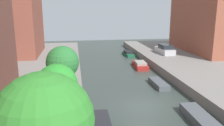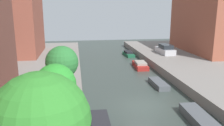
# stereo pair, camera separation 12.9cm
# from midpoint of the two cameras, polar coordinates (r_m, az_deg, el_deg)

# --- Properties ---
(ground_plane) EXTENTS (84.00, 84.00, 0.00)m
(ground_plane) POSITION_cam_midpoint_polar(r_m,az_deg,el_deg) (20.74, 7.43, -10.34)
(ground_plane) COLOR #333D38
(low_block_right) EXTENTS (10.00, 15.13, 9.86)m
(low_block_right) POSITION_cam_midpoint_polar(r_m,az_deg,el_deg) (43.57, 24.17, 9.10)
(low_block_right) COLOR brown
(low_block_right) RESTS_ON quay_right
(street_tree_1) EXTENTS (2.96, 2.96, 5.55)m
(street_tree_1) POSITION_cam_midpoint_polar(r_m,az_deg,el_deg) (7.33, -16.33, -13.66)
(street_tree_1) COLOR brown
(street_tree_1) RESTS_ON quay_left
(street_tree_2) EXTENTS (2.09, 2.09, 4.58)m
(street_tree_2) POSITION_cam_midpoint_polar(r_m,az_deg,el_deg) (12.18, -13.22, -5.36)
(street_tree_2) COLOR brown
(street_tree_2) RESTS_ON quay_left
(street_tree_3) EXTENTS (2.47, 2.47, 4.50)m
(street_tree_3) POSITION_cam_midpoint_polar(r_m,az_deg,el_deg) (18.10, -11.81, 0.14)
(street_tree_3) COLOR brown
(street_tree_3) RESTS_ON quay_left
(parked_car) EXTENTS (1.95, 4.50, 1.52)m
(parked_car) POSITION_cam_midpoint_polar(r_m,az_deg,el_deg) (38.88, 12.85, 3.16)
(parked_car) COLOR #B7B7BC
(parked_car) RESTS_ON quay_right
(moored_boat_left_3) EXTENTS (1.40, 3.63, 0.47)m
(moored_boat_left_3) POSITION_cam_midpoint_polar(r_m,az_deg,el_deg) (17.34, -2.64, -14.37)
(moored_boat_left_3) COLOR #232328
(moored_boat_left_3) RESTS_ON ground_plane
(moored_boat_right_2) EXTENTS (1.57, 4.29, 0.67)m
(moored_boat_right_2) POSITION_cam_midpoint_polar(r_m,az_deg,el_deg) (18.98, 20.39, -12.35)
(moored_boat_right_2) COLOR #4C5156
(moored_boat_right_2) RESTS_ON ground_plane
(moored_boat_right_3) EXTENTS (1.26, 3.57, 0.55)m
(moored_boat_right_3) POSITION_cam_midpoint_polar(r_m,az_deg,el_deg) (25.94, 11.35, -4.93)
(moored_boat_right_3) COLOR #4C5156
(moored_boat_right_3) RESTS_ON ground_plane
(moored_boat_right_4) EXTENTS (1.83, 4.38, 0.88)m
(moored_boat_right_4) POSITION_cam_midpoint_polar(r_m,az_deg,el_deg) (33.36, 6.96, -0.48)
(moored_boat_right_4) COLOR maroon
(moored_boat_right_4) RESTS_ON ground_plane
(moored_boat_right_5) EXTENTS (1.50, 3.81, 0.79)m
(moored_boat_right_5) POSITION_cam_midpoint_polar(r_m,az_deg,el_deg) (41.41, 4.09, 2.23)
(moored_boat_right_5) COLOR #195638
(moored_boat_right_5) RESTS_ON ground_plane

